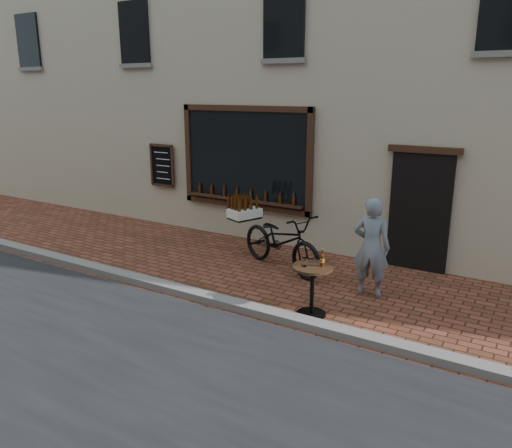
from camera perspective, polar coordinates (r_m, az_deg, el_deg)
The scene contains 6 objects.
ground at distance 7.72m, azimuth -2.96°, elevation -10.19°, with size 90.00×90.00×0.00m, color #532C1A.
kerb at distance 7.85m, azimuth -2.14°, elevation -9.27°, with size 90.00×0.25×0.12m, color slate.
shop_building at distance 12.99m, azimuth 14.32°, elevation 22.22°, with size 28.00×6.20×10.00m.
cargo_bicycle at distance 9.39m, azimuth 2.75°, elevation -1.81°, with size 2.55×1.51×1.19m.
bistro_table at distance 7.50m, azimuth 6.47°, elevation -6.40°, with size 0.61×0.61×1.05m.
pedestrian at distance 8.31m, azimuth 13.05°, elevation -2.59°, with size 0.60×0.40×1.65m, color slate.
Camera 1 is at (3.95, -5.76, 3.30)m, focal length 35.00 mm.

